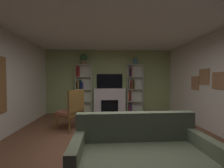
% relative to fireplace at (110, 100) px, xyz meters
% --- Properties ---
extents(ground_plane, '(7.74, 7.74, 0.00)m').
position_rel_fireplace_xyz_m(ground_plane, '(0.00, -3.10, -0.57)').
color(ground_plane, brown).
extents(wall_back_accent, '(5.47, 0.06, 2.70)m').
position_rel_fireplace_xyz_m(wall_back_accent, '(0.00, 0.15, 0.78)').
color(wall_back_accent, '#9EB071').
rests_on(wall_back_accent, ground_plane).
extents(ceiling, '(5.47, 6.57, 0.06)m').
position_rel_fireplace_xyz_m(ceiling, '(0.00, -3.10, 2.17)').
color(ceiling, white).
rests_on(ceiling, wall_back_accent).
extents(fireplace, '(1.42, 0.54, 1.06)m').
position_rel_fireplace_xyz_m(fireplace, '(0.00, 0.00, 0.00)').
color(fireplace, white).
rests_on(fireplace, ground_plane).
extents(tv, '(1.09, 0.06, 0.61)m').
position_rel_fireplace_xyz_m(tv, '(0.00, 0.09, 0.80)').
color(tv, black).
rests_on(tv, fireplace).
extents(bookshelf_left, '(0.67, 0.27, 2.07)m').
position_rel_fireplace_xyz_m(bookshelf_left, '(-1.16, 0.03, 0.46)').
color(bookshelf_left, silver).
rests_on(bookshelf_left, ground_plane).
extents(bookshelf_right, '(0.67, 0.26, 2.07)m').
position_rel_fireplace_xyz_m(bookshelf_right, '(1.00, 0.03, 0.42)').
color(bookshelf_right, silver).
rests_on(bookshelf_right, ground_plane).
extents(potted_plant, '(0.29, 0.29, 0.42)m').
position_rel_fireplace_xyz_m(potted_plant, '(-1.08, -0.03, 1.74)').
color(potted_plant, '#A87952').
rests_on(potted_plant, bookshelf_left).
extents(vase_with_flowers, '(0.15, 0.15, 0.46)m').
position_rel_fireplace_xyz_m(vase_with_flowers, '(1.08, -0.03, 1.65)').
color(vase_with_flowers, teal).
rests_on(vase_with_flowers, bookshelf_right).
extents(couch, '(1.92, 0.88, 0.91)m').
position_rel_fireplace_xyz_m(couch, '(0.29, -4.01, -0.26)').
color(couch, '#6D7558').
rests_on(couch, ground_plane).
extents(armchair, '(0.81, 0.81, 1.15)m').
position_rel_fireplace_xyz_m(armchair, '(-1.15, -1.87, 0.01)').
color(armchair, brown).
rests_on(armchair, ground_plane).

